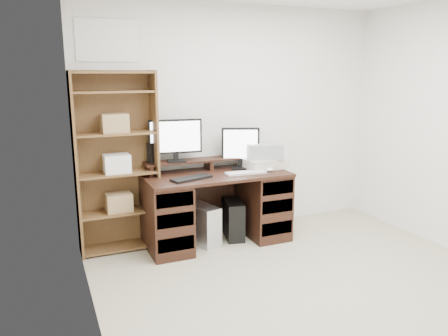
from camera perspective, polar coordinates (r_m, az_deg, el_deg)
room at (r=3.23m, az=16.15°, el=2.43°), size 3.54×4.04×2.54m
desk at (r=4.64m, az=-1.03°, el=-5.03°), size 1.50×0.70×0.75m
riser_shelf at (r=4.71m, az=-2.00°, el=0.94°), size 1.40×0.22×0.12m
monitor_wide at (r=4.53m, az=-6.37°, el=3.90°), size 0.55×0.16×0.44m
monitor_small at (r=4.73m, az=2.16°, el=2.83°), size 0.39×0.22×0.45m
speaker at (r=4.52m, az=-9.35°, el=1.98°), size 0.11×0.11×0.21m
keyboard_black at (r=4.30m, az=-4.26°, el=-1.34°), size 0.44×0.25×0.02m
keyboard_white at (r=4.53m, az=2.85°, el=-0.63°), size 0.43×0.15×0.02m
mouse at (r=4.65m, az=5.98°, el=-0.22°), size 0.11×0.09×0.04m
printer at (r=4.81m, az=5.14°, el=0.65°), size 0.47×0.37×0.11m
basket at (r=4.78m, az=5.17°, el=2.26°), size 0.43×0.35×0.16m
tower_silver at (r=4.64m, az=-2.77°, el=-7.37°), size 0.29×0.45×0.42m
tower_black at (r=4.81m, az=1.21°, el=-6.68°), size 0.26×0.44×0.41m
bookshelf at (r=4.45m, az=-13.88°, el=0.87°), size 0.80×0.30×1.80m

